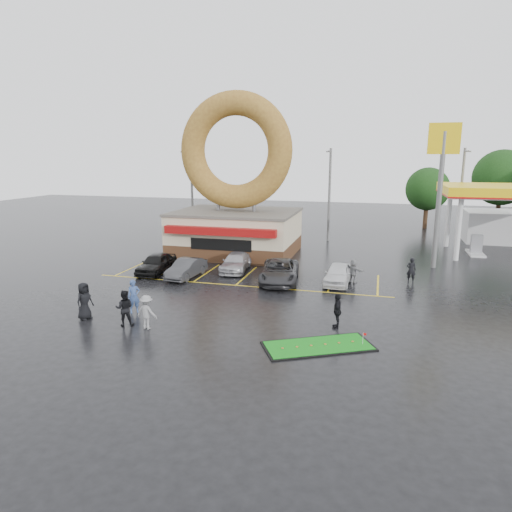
% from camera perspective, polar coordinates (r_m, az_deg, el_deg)
% --- Properties ---
extents(ground, '(120.00, 120.00, 0.00)m').
position_cam_1_polar(ground, '(26.87, -4.78, -5.62)').
color(ground, black).
rests_on(ground, ground).
extents(donut_shop, '(10.20, 8.70, 13.50)m').
position_cam_1_polar(donut_shop, '(38.99, -2.53, 6.78)').
color(donut_shop, '#472B19').
rests_on(donut_shop, ground).
extents(gas_station, '(12.30, 13.65, 5.90)m').
position_cam_1_polar(gas_station, '(46.51, 29.17, 5.20)').
color(gas_station, silver).
rests_on(gas_station, ground).
extents(shell_sign, '(2.20, 0.36, 10.60)m').
position_cam_1_polar(shell_sign, '(36.22, 22.19, 10.07)').
color(shell_sign, slate).
rests_on(shell_sign, ground).
extents(streetlight_left, '(0.40, 2.21, 9.00)m').
position_cam_1_polar(streetlight_left, '(47.89, -8.05, 8.12)').
color(streetlight_left, slate).
rests_on(streetlight_left, ground).
extents(streetlight_mid, '(0.40, 2.21, 9.00)m').
position_cam_1_polar(streetlight_mid, '(45.29, 9.15, 7.84)').
color(streetlight_mid, slate).
rests_on(streetlight_mid, ground).
extents(streetlight_right, '(0.40, 2.21, 9.00)m').
position_cam_1_polar(streetlight_right, '(46.58, 24.23, 7.03)').
color(streetlight_right, slate).
rests_on(streetlight_right, ground).
extents(tree_far_c, '(6.30, 6.30, 9.00)m').
position_cam_1_polar(tree_far_c, '(59.50, 28.36, 8.61)').
color(tree_far_c, '#332114').
rests_on(tree_far_c, ground).
extents(tree_far_d, '(4.90, 4.90, 7.00)m').
position_cam_1_polar(tree_far_d, '(56.34, 20.66, 7.83)').
color(tree_far_d, '#332114').
rests_on(tree_far_d, ground).
extents(car_black, '(1.79, 4.27, 1.44)m').
position_cam_1_polar(car_black, '(33.60, -12.35, -0.90)').
color(car_black, black).
rests_on(car_black, ground).
extents(car_dgrey, '(1.72, 4.07, 1.31)m').
position_cam_1_polar(car_dgrey, '(32.01, -8.70, -1.54)').
color(car_dgrey, '#333335').
rests_on(car_dgrey, ground).
extents(car_silver, '(2.18, 4.53, 1.27)m').
position_cam_1_polar(car_silver, '(33.56, -2.54, -0.78)').
color(car_silver, '#A1A0A5').
rests_on(car_silver, ground).
extents(car_grey, '(3.13, 5.55, 1.46)m').
position_cam_1_polar(car_grey, '(30.60, 2.96, -1.91)').
color(car_grey, '#2E2D30').
rests_on(car_grey, ground).
extents(car_white, '(1.80, 4.06, 1.36)m').
position_cam_1_polar(car_white, '(30.54, 10.23, -2.23)').
color(car_white, silver).
rests_on(car_white, ground).
extents(person_blue, '(0.79, 0.75, 1.82)m').
position_cam_1_polar(person_blue, '(25.47, -15.02, -4.90)').
color(person_blue, '#324A7D').
rests_on(person_blue, ground).
extents(person_blackjkt, '(1.08, 0.97, 1.83)m').
position_cam_1_polar(person_blackjkt, '(23.68, -16.11, -6.27)').
color(person_blackjkt, black).
rests_on(person_blackjkt, ground).
extents(person_hoodie, '(1.16, 0.75, 1.70)m').
position_cam_1_polar(person_hoodie, '(23.02, -13.51, -6.84)').
color(person_hoodie, gray).
rests_on(person_hoodie, ground).
extents(person_bystander, '(0.83, 1.08, 1.96)m').
position_cam_1_polar(person_bystander, '(25.24, -20.66, -5.28)').
color(person_bystander, black).
rests_on(person_bystander, ground).
extents(person_cameraman, '(0.52, 1.06, 1.74)m').
position_cam_1_polar(person_cameraman, '(22.86, 10.12, -6.76)').
color(person_cameraman, black).
rests_on(person_cameraman, ground).
extents(person_walker_near, '(1.48, 1.30, 1.63)m').
position_cam_1_polar(person_walker_near, '(31.08, 12.07, -1.80)').
color(person_walker_near, gray).
rests_on(person_walker_near, ground).
extents(person_walker_far, '(0.63, 0.42, 1.68)m').
position_cam_1_polar(person_walker_far, '(32.14, 18.83, -1.67)').
color(person_walker_far, black).
rests_on(person_walker_far, ground).
extents(dumpster, '(1.82, 1.22, 1.30)m').
position_cam_1_polar(dumpster, '(41.90, -8.00, 1.80)').
color(dumpster, '#184019').
rests_on(dumpster, ground).
extents(putting_green, '(5.26, 4.13, 0.61)m').
position_cam_1_polar(putting_green, '(20.85, 7.78, -11.07)').
color(putting_green, black).
rests_on(putting_green, ground).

